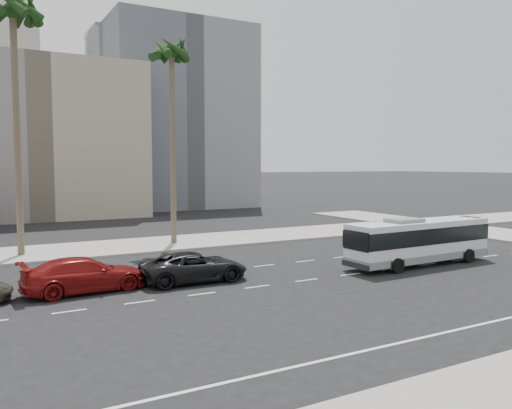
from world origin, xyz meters
TOP-DOWN VIEW (x-y plane):
  - ground at (0.00, 0.00)m, footprint 700.00×700.00m
  - sidewalk_north at (0.00, 15.50)m, footprint 120.00×7.00m
  - midrise_beige_west at (-12.00, 45.00)m, footprint 24.00×18.00m
  - midrise_gray_center at (8.00, 52.00)m, footprint 20.00×20.00m
  - civic_tower at (-2.00, 250.00)m, footprint 42.00×42.00m
  - highrise_right at (45.00, 230.00)m, footprint 26.00×26.00m
  - highrise_far at (70.00, 260.00)m, footprint 22.00×22.00m
  - city_bus at (5.48, 0.19)m, footprint 10.28×2.60m
  - car_a at (-8.29, 2.67)m, footprint 2.76×5.70m
  - car_b at (-13.79, 3.18)m, footprint 2.83×6.01m
  - palm_near at (-4.94, 15.12)m, footprint 4.70×4.70m
  - palm_mid at (-15.69, 15.05)m, footprint 5.67×5.67m

SIDE VIEW (x-z plane):
  - ground at x=0.00m, z-range 0.00..0.00m
  - sidewalk_north at x=0.00m, z-range 0.00..0.15m
  - car_a at x=-8.29m, z-range 0.00..1.56m
  - car_b at x=-13.79m, z-range 0.00..1.69m
  - city_bus at x=5.48m, z-range 0.07..3.01m
  - midrise_beige_west at x=-12.00m, z-range 0.00..18.00m
  - midrise_gray_center at x=8.00m, z-range 0.00..26.00m
  - palm_near at x=-4.94m, z-range 6.43..22.28m
  - palm_mid at x=-15.69m, z-range 6.99..24.48m
  - highrise_far at x=70.00m, z-range 0.00..60.00m
  - highrise_right at x=45.00m, z-range 0.00..70.00m
  - civic_tower at x=-2.00m, z-range -25.67..103.33m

